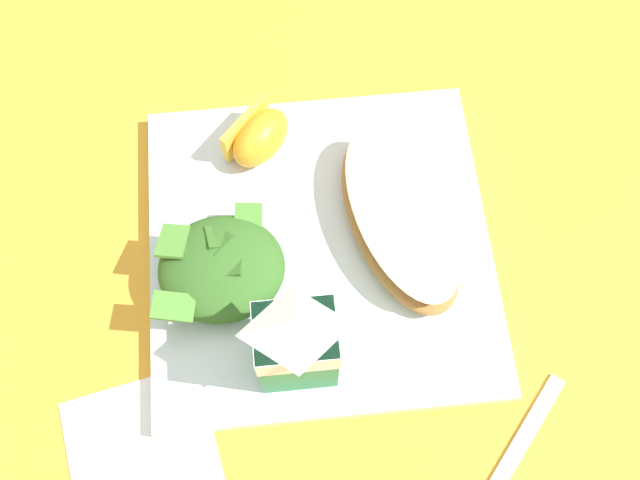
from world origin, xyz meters
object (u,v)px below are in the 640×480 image
cheesy_pizza_bread (400,218)px  paper_napkin (142,453)px  orange_wedge_front (259,137)px  milk_carton (296,342)px  white_plate (320,248)px  green_salad_pile (221,268)px

cheesy_pizza_bread → paper_napkin: cheesy_pizza_bread is taller
orange_wedge_front → paper_napkin: size_ratio=0.62×
milk_carton → white_plate: bearing=-105.3°
white_plate → green_salad_pile: green_salad_pile is taller
cheesy_pizza_bread → orange_wedge_front: (0.11, -0.09, 0.00)m
orange_wedge_front → paper_napkin: (0.11, 0.25, -0.03)m
milk_carton → paper_napkin: (0.12, 0.05, -0.07)m
milk_carton → green_salad_pile: bearing=-54.5°
white_plate → cheesy_pizza_bread: bearing=-171.7°
white_plate → cheesy_pizza_bread: (-0.07, -0.01, 0.03)m
green_salad_pile → paper_napkin: bearing=61.6°
milk_carton → orange_wedge_front: milk_carton is taller
orange_wedge_front → paper_napkin: bearing=66.3°
white_plate → green_salad_pile: size_ratio=2.71×
green_salad_pile → milk_carton: milk_carton is taller
orange_wedge_front → milk_carton: bearing=94.9°
cheesy_pizza_bread → milk_carton: milk_carton is taller
paper_napkin → milk_carton: bearing=-156.2°
cheesy_pizza_bread → white_plate: bearing=8.3°
green_salad_pile → paper_napkin: 0.15m
paper_napkin → green_salad_pile: bearing=-118.4°
cheesy_pizza_bread → paper_napkin: 0.27m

